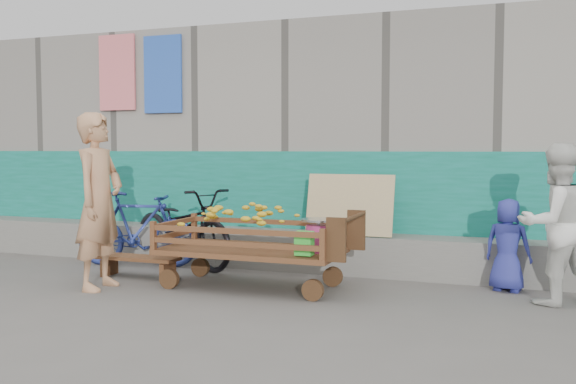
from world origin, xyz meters
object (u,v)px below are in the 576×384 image
(banana_cart, at_px, (248,231))
(woman, at_px, (556,224))
(vendor_man, at_px, (99,201))
(bicycle_dark, at_px, (182,227))
(bench, at_px, (138,262))
(child, at_px, (508,245))
(bicycle_blue, at_px, (137,229))

(banana_cart, height_order, woman, woman)
(vendor_man, bearing_deg, banana_cart, -72.55)
(woman, bearing_deg, bicycle_dark, -37.71)
(vendor_man, height_order, bicycle_dark, vendor_man)
(bench, distance_m, bicycle_dark, 0.84)
(bench, bearing_deg, woman, 3.49)
(bench, distance_m, child, 3.95)
(child, bearing_deg, bench, 24.79)
(bench, bearing_deg, bicycle_blue, 123.65)
(banana_cart, distance_m, bench, 1.43)
(bench, bearing_deg, banana_cart, -2.47)
(banana_cart, bearing_deg, child, 16.22)
(banana_cart, height_order, bicycle_dark, bicycle_dark)
(banana_cart, distance_m, woman, 2.95)
(banana_cart, distance_m, vendor_man, 1.55)
(banana_cart, distance_m, bicycle_dark, 1.50)
(bench, xyz_separation_m, child, (3.88, 0.67, 0.29))
(woman, bearing_deg, banana_cart, -24.45)
(banana_cart, relative_size, bench, 2.13)
(woman, height_order, bicycle_blue, woman)
(woman, bearing_deg, child, -75.26)
(banana_cart, bearing_deg, woman, 6.25)
(banana_cart, height_order, vendor_man, vendor_man)
(child, bearing_deg, bicycle_blue, 16.27)
(banana_cart, xyz_separation_m, child, (2.51, 0.73, -0.12))
(bench, height_order, vendor_man, vendor_man)
(bicycle_dark, height_order, bicycle_blue, bicycle_dark)
(vendor_man, xyz_separation_m, bicycle_dark, (0.17, 1.40, -0.42))
(banana_cart, relative_size, woman, 1.37)
(child, relative_size, bicycle_blue, 0.62)
(bicycle_dark, bearing_deg, banana_cart, -99.85)
(banana_cart, relative_size, child, 2.17)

